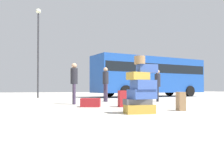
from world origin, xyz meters
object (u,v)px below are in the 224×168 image
at_px(person_bearded_onlooker, 74,80).
at_px(suitcase_maroon_upright_blue, 122,99).
at_px(lamp_post, 38,40).
at_px(suitcase_tower, 141,91).
at_px(suitcase_maroon_left_side, 91,103).
at_px(suitcase_brown_foreground_far, 181,101).
at_px(person_tourist_with_camera, 158,83).
at_px(parked_bus, 150,74).
at_px(person_passerby_in_red, 106,81).

bearing_deg(person_bearded_onlooker, suitcase_maroon_upright_blue, 38.49).
bearing_deg(lamp_post, suitcase_maroon_upright_blue, -78.95).
relative_size(suitcase_tower, suitcase_maroon_upright_blue, 2.57).
distance_m(suitcase_maroon_left_side, person_bearded_onlooker, 1.92).
bearing_deg(person_bearded_onlooker, suitcase_brown_foreground_far, 37.36).
distance_m(person_tourist_with_camera, parked_bus, 7.57).
distance_m(person_bearded_onlooker, person_tourist_with_camera, 4.54).
bearing_deg(person_tourist_with_camera, suitcase_brown_foreground_far, 6.53).
height_order(suitcase_brown_foreground_far, person_bearded_onlooker, person_bearded_onlooker).
bearing_deg(suitcase_brown_foreground_far, parked_bus, 79.80).
height_order(suitcase_maroon_upright_blue, person_tourist_with_camera, person_tourist_with_camera).
distance_m(suitcase_tower, suitcase_brown_foreground_far, 1.60).
xyz_separation_m(person_passerby_in_red, parked_bus, (6.08, 5.83, 0.79)).
xyz_separation_m(person_bearded_onlooker, parked_bus, (8.03, 7.27, 0.80)).
height_order(suitcase_tower, suitcase_brown_foreground_far, suitcase_tower).
xyz_separation_m(person_bearded_onlooker, lamp_post, (-0.75, 8.14, 3.14)).
bearing_deg(lamp_post, person_tourist_with_camera, -55.04).
height_order(suitcase_tower, parked_bus, parked_bus).
bearing_deg(lamp_post, suitcase_maroon_left_side, -84.39).
bearing_deg(person_tourist_with_camera, suitcase_tower, -4.91).
bearing_deg(person_tourist_with_camera, suitcase_maroon_left_side, -30.16).
relative_size(suitcase_maroon_left_side, person_tourist_with_camera, 0.42).
bearing_deg(suitcase_maroon_left_side, suitcase_brown_foreground_far, -24.49).
height_order(suitcase_maroon_upright_blue, lamp_post, lamp_post).
bearing_deg(person_bearded_onlooker, lamp_post, -166.60).
bearing_deg(person_tourist_with_camera, person_passerby_in_red, -76.27).
distance_m(suitcase_maroon_left_side, suitcase_brown_foreground_far, 3.19).
relative_size(suitcase_maroon_upright_blue, lamp_post, 0.09).
relative_size(suitcase_tower, parked_bus, 0.15).
distance_m(suitcase_maroon_upright_blue, person_bearded_onlooker, 2.59).
distance_m(suitcase_maroon_left_side, lamp_post, 10.66).
height_order(suitcase_brown_foreground_far, parked_bus, parked_bus).
xyz_separation_m(suitcase_maroon_left_side, person_passerby_in_red, (1.74, 3.13, 0.89)).
bearing_deg(parked_bus, suitcase_maroon_upright_blue, -132.51).
xyz_separation_m(suitcase_maroon_upright_blue, suitcase_brown_foreground_far, (1.05, -1.97, -0.02)).
height_order(suitcase_maroon_left_side, person_tourist_with_camera, person_tourist_with_camera).
distance_m(suitcase_tower, person_tourist_with_camera, 6.30).
relative_size(suitcase_brown_foreground_far, lamp_post, 0.09).
height_order(suitcase_tower, person_bearded_onlooker, person_bearded_onlooker).
distance_m(suitcase_tower, lamp_post, 13.16).
bearing_deg(suitcase_brown_foreground_far, lamp_post, 120.54).
bearing_deg(lamp_post, person_passerby_in_red, -68.01).
bearing_deg(suitcase_tower, lamp_post, 96.88).
bearing_deg(person_tourist_with_camera, person_bearded_onlooker, -50.61).
xyz_separation_m(suitcase_brown_foreground_far, person_passerby_in_red, (-0.35, 5.54, 0.76)).
distance_m(person_bearded_onlooker, person_passerby_in_red, 2.43).
distance_m(person_tourist_with_camera, lamp_post, 9.71).
distance_m(suitcase_maroon_left_side, parked_bus, 12.01).
bearing_deg(suitcase_maroon_left_side, lamp_post, 120.29).
bearing_deg(suitcase_maroon_upright_blue, person_bearded_onlooker, 130.33).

